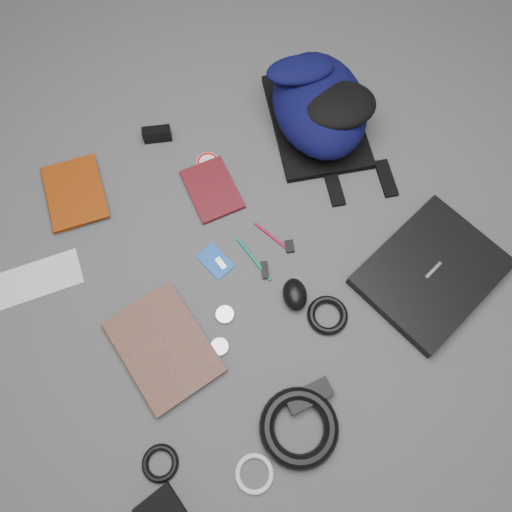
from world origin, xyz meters
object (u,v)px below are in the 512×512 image
backpack (319,104)px  compact_camera (157,134)px  mouse (295,294)px  power_brick (309,396)px  laptop (431,272)px  textbook_red (47,201)px  comic_book (128,370)px  dvd_case (212,190)px

backpack → compact_camera: bearing=176.0°
mouse → power_brick: mouse is taller
laptop → power_brick: size_ratio=3.14×
textbook_red → compact_camera: compact_camera is taller
compact_camera → mouse: size_ratio=0.95×
textbook_red → power_brick: 0.93m
comic_book → mouse: mouse is taller
textbook_red → power_brick: power_brick is taller
laptop → comic_book: laptop is taller
mouse → power_brick: (-0.10, -0.24, -0.01)m
dvd_case → power_brick: 0.65m
comic_book → compact_camera: 0.71m
textbook_red → mouse: mouse is taller
laptop → compact_camera: compact_camera is taller
dvd_case → mouse: bearing=-79.2°
compact_camera → power_brick: bearing=-68.4°
dvd_case → mouse: size_ratio=2.09×
textbook_red → comic_book: size_ratio=0.77×
comic_book → dvd_case: bearing=35.0°
dvd_case → compact_camera: compact_camera is taller
power_brick → comic_book: bearing=146.7°
comic_book → power_brick: 0.46m
power_brick → backpack: bearing=60.7°
mouse → comic_book: bearing=-163.2°
dvd_case → backpack: bearing=12.7°
comic_book → compact_camera: compact_camera is taller
textbook_red → compact_camera: bearing=17.5°
backpack → comic_book: (-0.83, -0.43, -0.08)m
laptop → dvd_case: (-0.41, 0.53, -0.01)m
backpack → dvd_case: size_ratio=2.27×
comic_book → power_brick: size_ratio=2.45×
laptop → mouse: mouse is taller
textbook_red → comic_book: (0.01, -0.57, -0.00)m
mouse → textbook_red: bearing=150.0°
compact_camera → laptop: bearing=-37.5°
textbook_red → laptop: bearing=-30.2°
comic_book → dvd_case: size_ratio=1.53×
compact_camera → power_brick: compact_camera is taller
dvd_case → mouse: (0.05, -0.40, 0.02)m
backpack → laptop: bearing=-71.1°
laptop → textbook_red: 1.12m
textbook_red → comic_book: bearing=-78.3°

